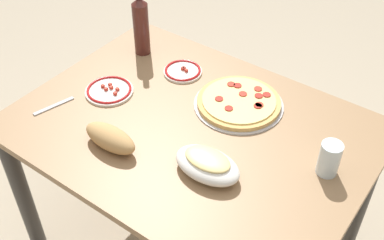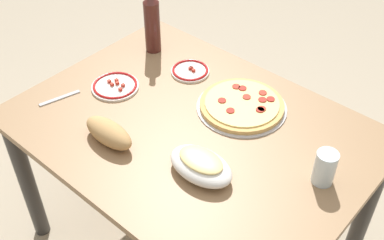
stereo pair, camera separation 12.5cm
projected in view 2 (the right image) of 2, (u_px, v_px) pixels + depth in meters
The scene contains 9 objects.
dining_table at pixel (192, 148), 1.90m from camera, with size 1.31×0.97×0.75m.
pepperoni_pizza at pixel (242, 105), 1.90m from camera, with size 0.35×0.35×0.03m.
baked_pasta_dish at pixel (201, 165), 1.62m from camera, with size 0.24×0.15×0.08m.
wine_bottle at pixel (152, 23), 2.13m from camera, with size 0.07×0.07×0.34m.
water_glass at pixel (325, 168), 1.58m from camera, with size 0.07×0.07×0.13m, color silver.
side_plate_near at pixel (115, 86), 2.00m from camera, with size 0.20×0.20×0.02m.
side_plate_far at pixel (190, 71), 2.08m from camera, with size 0.16×0.16×0.02m.
bread_loaf at pixel (109, 133), 1.74m from camera, with size 0.22×0.09×0.08m, color tan.
fork_left at pixel (60, 98), 1.95m from camera, with size 0.17×0.02×0.01m, color #B7B7BC.
Camera 2 is at (0.90, -1.02, 1.97)m, focal length 45.52 mm.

